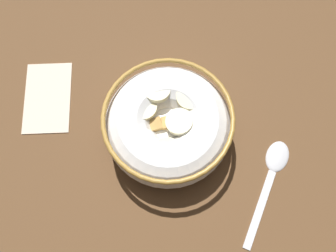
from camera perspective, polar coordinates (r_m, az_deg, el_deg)
The scene contains 4 objects.
ground_plane at distance 52.85cm, azimuth 0.00°, elevation -1.45°, with size 101.40×101.40×2.00cm, color brown.
cereal_bowl at distance 48.69cm, azimuth -0.00°, elevation 0.15°, with size 16.50×16.50×6.29cm.
spoon at distance 52.08cm, azimuth 15.57°, elevation -6.29°, with size 13.70×9.94×0.80cm.
folded_napkin at distance 56.33cm, azimuth -17.68°, elevation 4.14°, with size 10.74×6.45×0.30cm, color beige.
Camera 1 is at (-16.12, 2.94, 49.25)cm, focal length 40.53 mm.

